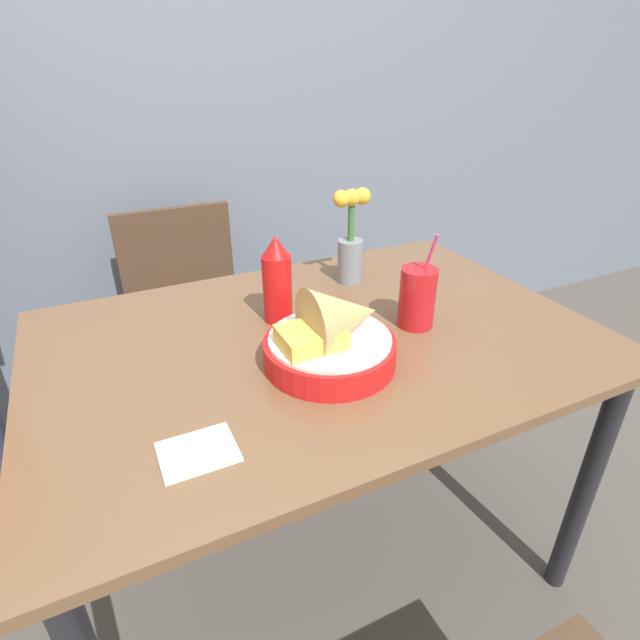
# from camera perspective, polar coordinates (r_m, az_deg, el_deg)

# --- Properties ---
(ground_plane) EXTENTS (12.00, 12.00, 0.00)m
(ground_plane) POSITION_cam_1_polar(r_m,az_deg,el_deg) (1.63, -0.02, -25.04)
(ground_plane) COLOR #4C4742
(wall_window) EXTENTS (7.00, 0.06, 2.60)m
(wall_window) POSITION_cam_1_polar(r_m,az_deg,el_deg) (2.00, -15.31, 27.34)
(wall_window) COLOR slate
(wall_window) RESTS_ON ground_plane
(dining_table) EXTENTS (1.23, 0.84, 0.74)m
(dining_table) POSITION_cam_1_polar(r_m,az_deg,el_deg) (1.17, -0.03, -5.84)
(dining_table) COLOR brown
(dining_table) RESTS_ON ground_plane
(chair_far_window) EXTENTS (0.40, 0.40, 0.83)m
(chair_far_window) POSITION_cam_1_polar(r_m,az_deg,el_deg) (1.85, -14.85, 1.56)
(chair_far_window) COLOR #473323
(chair_far_window) RESTS_ON ground_plane
(food_basket) EXTENTS (0.27, 0.27, 0.17)m
(food_basket) POSITION_cam_1_polar(r_m,az_deg,el_deg) (1.00, 1.68, -1.92)
(food_basket) COLOR red
(food_basket) RESTS_ON dining_table
(ketchup_bottle) EXTENTS (0.07, 0.07, 0.21)m
(ketchup_bottle) POSITION_cam_1_polar(r_m,az_deg,el_deg) (1.15, -4.94, 4.51)
(ketchup_bottle) COLOR red
(ketchup_bottle) RESTS_ON dining_table
(drink_cup) EXTENTS (0.08, 0.08, 0.23)m
(drink_cup) POSITION_cam_1_polar(r_m,az_deg,el_deg) (1.16, 11.04, 2.34)
(drink_cup) COLOR red
(drink_cup) RESTS_ON dining_table
(flower_vase) EXTENTS (0.11, 0.07, 0.26)m
(flower_vase) POSITION_cam_1_polar(r_m,az_deg,el_deg) (1.35, 3.51, 8.99)
(flower_vase) COLOR gray
(flower_vase) RESTS_ON dining_table
(napkin) EXTENTS (0.12, 0.10, 0.01)m
(napkin) POSITION_cam_1_polar(r_m,az_deg,el_deg) (0.84, -13.78, -14.44)
(napkin) COLOR white
(napkin) RESTS_ON dining_table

